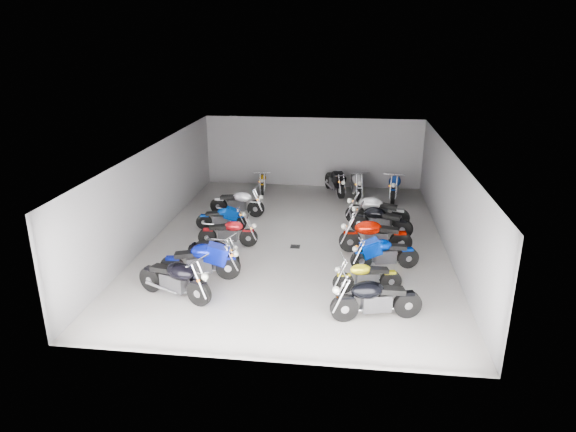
# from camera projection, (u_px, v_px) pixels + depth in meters

# --- Properties ---
(ground) EXTENTS (14.00, 14.00, 0.00)m
(ground) POSITION_uv_depth(u_px,v_px,m) (297.00, 241.00, 17.78)
(ground) COLOR gray
(ground) RESTS_ON ground
(wall_back) EXTENTS (10.00, 0.10, 3.20)m
(wall_back) POSITION_uv_depth(u_px,v_px,m) (313.00, 152.00, 23.79)
(wall_back) COLOR slate
(wall_back) RESTS_ON ground
(wall_left) EXTENTS (0.10, 14.00, 3.20)m
(wall_left) POSITION_uv_depth(u_px,v_px,m) (154.00, 192.00, 17.82)
(wall_left) COLOR slate
(wall_left) RESTS_ON ground
(wall_right) EXTENTS (0.10, 14.00, 3.20)m
(wall_right) POSITION_uv_depth(u_px,v_px,m) (450.00, 203.00, 16.67)
(wall_right) COLOR slate
(wall_right) RESTS_ON ground
(ceiling) EXTENTS (10.00, 14.00, 0.04)m
(ceiling) POSITION_uv_depth(u_px,v_px,m) (297.00, 150.00, 16.70)
(ceiling) COLOR black
(ceiling) RESTS_ON wall_back
(drain_grate) EXTENTS (0.32, 0.32, 0.01)m
(drain_grate) POSITION_uv_depth(u_px,v_px,m) (295.00, 246.00, 17.31)
(drain_grate) COLOR black
(drain_grate) RESTS_ON ground
(motorcycle_left_a) EXTENTS (2.27, 1.03, 1.05)m
(motorcycle_left_a) POSITION_uv_depth(u_px,v_px,m) (175.00, 279.00, 13.74)
(motorcycle_left_a) COLOR black
(motorcycle_left_a) RESTS_ON ground
(motorcycle_left_b) EXTENTS (2.36, 0.57, 1.04)m
(motorcycle_left_b) POSITION_uv_depth(u_px,v_px,m) (201.00, 261.00, 14.83)
(motorcycle_left_b) COLOR black
(motorcycle_left_b) RESTS_ON ground
(motorcycle_left_c) EXTENTS (1.79, 0.73, 0.81)m
(motorcycle_left_c) POSITION_uv_depth(u_px,v_px,m) (214.00, 251.00, 15.88)
(motorcycle_left_c) COLOR black
(motorcycle_left_c) RESTS_ON ground
(motorcycle_left_d) EXTENTS (2.02, 0.43, 0.89)m
(motorcycle_left_d) POSITION_uv_depth(u_px,v_px,m) (229.00, 233.00, 17.22)
(motorcycle_left_d) COLOR black
(motorcycle_left_d) RESTS_ON ground
(motorcycle_left_e) EXTENTS (1.86, 0.38, 0.82)m
(motorcycle_left_e) POSITION_uv_depth(u_px,v_px,m) (222.00, 218.00, 18.67)
(motorcycle_left_e) COLOR black
(motorcycle_left_e) RESTS_ON ground
(motorcycle_left_f) EXTENTS (2.21, 0.49, 0.97)m
(motorcycle_left_f) POSITION_uv_depth(u_px,v_px,m) (238.00, 203.00, 20.13)
(motorcycle_left_f) COLOR black
(motorcycle_left_f) RESTS_ON ground
(motorcycle_right_a) EXTENTS (2.31, 0.72, 1.03)m
(motorcycle_right_a) POSITION_uv_depth(u_px,v_px,m) (375.00, 299.00, 12.73)
(motorcycle_right_a) COLOR black
(motorcycle_right_a) RESTS_ON ground
(motorcycle_right_b) EXTENTS (1.91, 0.58, 0.85)m
(motorcycle_right_b) POSITION_uv_depth(u_px,v_px,m) (366.00, 276.00, 14.14)
(motorcycle_right_b) COLOR black
(motorcycle_right_b) RESTS_ON ground
(motorcycle_right_c) EXTENTS (2.09, 0.68, 0.93)m
(motorcycle_right_c) POSITION_uv_depth(u_px,v_px,m) (384.00, 254.00, 15.50)
(motorcycle_right_c) COLOR black
(motorcycle_right_c) RESTS_ON ground
(motorcycle_right_d) EXTENTS (2.39, 0.52, 1.05)m
(motorcycle_right_d) POSITION_uv_depth(u_px,v_px,m) (375.00, 236.00, 16.70)
(motorcycle_right_d) COLOR black
(motorcycle_right_d) RESTS_ON ground
(motorcycle_right_e) EXTENTS (2.21, 0.78, 0.99)m
(motorcycle_right_e) POSITION_uv_depth(u_px,v_px,m) (380.00, 221.00, 18.15)
(motorcycle_right_e) COLOR black
(motorcycle_right_e) RESTS_ON ground
(motorcycle_right_f) EXTENTS (2.38, 0.62, 1.05)m
(motorcycle_right_f) POSITION_uv_depth(u_px,v_px,m) (377.00, 211.00, 19.03)
(motorcycle_right_f) COLOR black
(motorcycle_right_f) RESTS_ON ground
(motorcycle_back_b) EXTENTS (0.46, 1.89, 0.83)m
(motorcycle_back_b) POSITION_uv_depth(u_px,v_px,m) (263.00, 181.00, 23.32)
(motorcycle_back_b) COLOR black
(motorcycle_back_b) RESTS_ON ground
(motorcycle_back_d) EXTENTS (1.00, 2.19, 1.01)m
(motorcycle_back_d) POSITION_uv_depth(u_px,v_px,m) (335.00, 182.00, 22.93)
(motorcycle_back_d) COLOR black
(motorcycle_back_d) RESTS_ON ground
(motorcycle_back_e) EXTENTS (0.54, 2.29, 1.01)m
(motorcycle_back_e) POSITION_uv_depth(u_px,v_px,m) (356.00, 184.00, 22.57)
(motorcycle_back_e) COLOR black
(motorcycle_back_e) RESTS_ON ground
(motorcycle_back_f) EXTENTS (0.58, 2.37, 1.05)m
(motorcycle_back_f) POSITION_uv_depth(u_px,v_px,m) (395.00, 186.00, 22.20)
(motorcycle_back_f) COLOR black
(motorcycle_back_f) RESTS_ON ground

